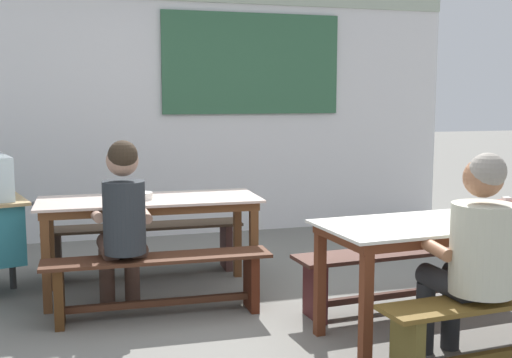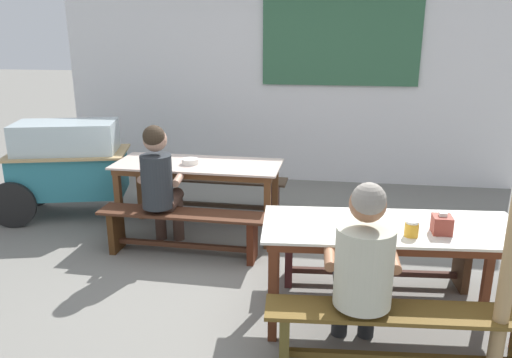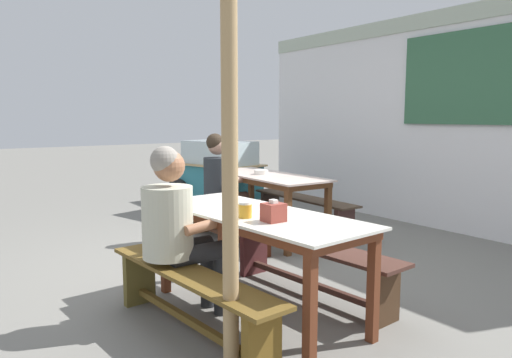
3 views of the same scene
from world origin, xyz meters
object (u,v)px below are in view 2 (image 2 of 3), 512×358
(dining_table_far, at_px, (198,171))
(bench_far_back, at_px, (213,190))
(bench_near_back, at_px, (375,251))
(bench_near_front, at_px, (403,331))
(person_near_front, at_px, (362,264))
(dining_table_near, at_px, (391,236))
(bench_far_front, at_px, (182,227))
(tissue_box, at_px, (442,224))
(food_cart, at_px, (67,162))
(person_left_back_turned, at_px, (159,181))
(soup_bowl, at_px, (190,161))
(condiment_jar, at_px, (412,229))

(dining_table_far, bearing_deg, bench_far_back, 88.40)
(bench_near_back, height_order, bench_near_front, same)
(person_near_front, bearing_deg, dining_table_near, 66.00)
(bench_far_front, bearing_deg, bench_near_front, -38.04)
(bench_far_back, distance_m, person_near_front, 2.90)
(dining_table_near, distance_m, tissue_box, 0.34)
(dining_table_far, distance_m, tissue_box, 2.52)
(dining_table_near, height_order, bench_far_front, dining_table_near)
(food_cart, distance_m, person_left_back_turned, 1.53)
(person_near_front, height_order, tissue_box, person_near_front)
(dining_table_far, bearing_deg, tissue_box, -36.04)
(bench_far_front, xyz_separation_m, bench_near_back, (1.70, -0.29, 0.01))
(person_left_back_turned, bearing_deg, soup_bowl, 67.99)
(bench_near_front, xyz_separation_m, food_cart, (-3.33, 2.24, 0.33))
(bench_near_back, relative_size, person_near_front, 1.36)
(bench_far_back, relative_size, bench_near_front, 0.99)
(dining_table_near, height_order, person_near_front, person_near_front)
(dining_table_far, xyz_separation_m, bench_far_back, (0.02, 0.55, -0.38))
(dining_table_far, distance_m, person_left_back_turned, 0.53)
(food_cart, bearing_deg, condiment_jar, -28.58)
(condiment_jar, bearing_deg, bench_near_front, -98.69)
(bench_near_front, relative_size, person_left_back_turned, 1.38)
(dining_table_far, xyz_separation_m, person_near_front, (1.51, -1.90, 0.03))
(soup_bowl, bearing_deg, tissue_box, -34.44)
(person_near_front, bearing_deg, bench_near_front, -10.87)
(person_left_back_turned, bearing_deg, bench_far_front, -20.26)
(person_left_back_turned, height_order, tissue_box, person_left_back_turned)
(bench_near_front, bearing_deg, person_left_back_turned, 143.63)
(bench_far_back, distance_m, bench_near_back, 2.18)
(bench_near_front, bearing_deg, bench_far_front, 141.96)
(dining_table_far, height_order, person_near_front, person_near_front)
(person_near_front, bearing_deg, food_cart, 144.51)
(dining_table_near, distance_m, person_left_back_turned, 2.18)
(bench_near_front, relative_size, food_cart, 1.00)
(dining_table_far, distance_m, person_near_front, 2.42)
(condiment_jar, bearing_deg, tissue_box, 21.85)
(dining_table_far, bearing_deg, bench_near_front, -47.78)
(bench_near_back, relative_size, food_cart, 0.98)
(bench_near_front, xyz_separation_m, condiment_jar, (0.06, 0.39, 0.51))
(tissue_box, relative_size, condiment_jar, 1.35)
(bench_near_back, bearing_deg, bench_far_back, 140.11)
(bench_far_back, xyz_separation_m, person_left_back_turned, (-0.25, -1.02, 0.41))
(soup_bowl, bearing_deg, bench_near_front, -46.15)
(person_near_front, bearing_deg, person_left_back_turned, 140.69)
(person_near_front, distance_m, soup_bowl, 2.43)
(dining_table_far, relative_size, bench_far_front, 1.07)
(condiment_jar, bearing_deg, person_near_front, -133.53)
(soup_bowl, bearing_deg, person_left_back_turned, -112.01)
(person_left_back_turned, bearing_deg, tissue_box, -23.92)
(bench_far_front, height_order, soup_bowl, soup_bowl)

